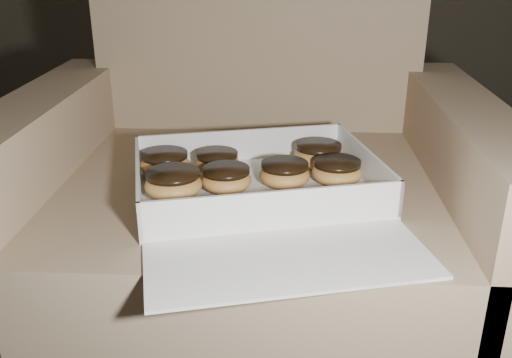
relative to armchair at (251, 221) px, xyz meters
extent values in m
cube|color=#9D8364|center=(0.00, -0.05, -0.09)|extent=(0.79, 0.79, 0.46)
cube|color=#9D8364|center=(0.00, 0.31, 0.42)|extent=(0.79, 0.15, 0.57)
cube|color=#9D8364|center=(-0.43, -0.05, -0.02)|extent=(0.13, 0.79, 0.61)
cube|color=#9D8364|center=(0.43, -0.05, -0.02)|extent=(0.13, 0.79, 0.61)
cube|color=white|center=(0.02, -0.15, 0.14)|extent=(0.50, 0.43, 0.01)
cube|color=white|center=(-0.02, 0.01, 0.18)|extent=(0.42, 0.12, 0.07)
cube|color=white|center=(0.06, -0.30, 0.18)|extent=(0.42, 0.12, 0.07)
cube|color=white|center=(-0.19, -0.20, 0.18)|extent=(0.09, 0.32, 0.07)
cube|color=white|center=(0.23, -0.09, 0.18)|extent=(0.09, 0.32, 0.07)
cube|color=#CF5364|center=(0.23, -0.09, 0.18)|extent=(0.08, 0.31, 0.06)
cube|color=white|center=(0.08, -0.39, 0.14)|extent=(0.46, 0.29, 0.01)
ellipsoid|color=#D99B4B|center=(-0.13, -0.20, 0.17)|extent=(0.10, 0.10, 0.05)
cylinder|color=black|center=(-0.13, -0.20, 0.19)|extent=(0.10, 0.10, 0.01)
ellipsoid|color=#D99B4B|center=(-0.06, -0.07, 0.17)|extent=(0.09, 0.09, 0.04)
cylinder|color=black|center=(-0.06, -0.07, 0.18)|extent=(0.08, 0.08, 0.01)
ellipsoid|color=#D99B4B|center=(0.14, -0.03, 0.17)|extent=(0.10, 0.10, 0.05)
cylinder|color=black|center=(0.14, -0.03, 0.19)|extent=(0.09, 0.09, 0.01)
ellipsoid|color=#D99B4B|center=(-0.16, -0.09, 0.17)|extent=(0.10, 0.10, 0.05)
cylinder|color=black|center=(-0.16, -0.09, 0.19)|extent=(0.09, 0.09, 0.01)
ellipsoid|color=#D99B4B|center=(0.17, -0.11, 0.17)|extent=(0.10, 0.10, 0.05)
cylinder|color=black|center=(0.17, -0.11, 0.19)|extent=(0.09, 0.09, 0.01)
ellipsoid|color=#D99B4B|center=(0.07, -0.13, 0.17)|extent=(0.10, 0.10, 0.05)
cylinder|color=black|center=(0.07, -0.13, 0.19)|extent=(0.09, 0.09, 0.01)
ellipsoid|color=#D99B4B|center=(-0.04, -0.16, 0.17)|extent=(0.09, 0.09, 0.04)
cylinder|color=black|center=(-0.04, -0.16, 0.19)|extent=(0.09, 0.09, 0.01)
ellipsoid|color=black|center=(-0.07, -0.30, 0.15)|extent=(0.01, 0.01, 0.00)
ellipsoid|color=black|center=(0.21, -0.24, 0.15)|extent=(0.01, 0.01, 0.00)
ellipsoid|color=black|center=(-0.04, -0.30, 0.15)|extent=(0.01, 0.01, 0.00)
ellipsoid|color=black|center=(-0.08, -0.20, 0.15)|extent=(0.01, 0.01, 0.00)
camera|label=1|loc=(0.08, -1.13, 0.58)|focal=40.00mm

